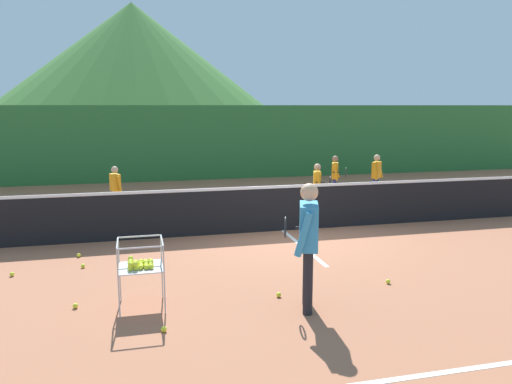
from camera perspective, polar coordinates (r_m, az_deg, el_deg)
name	(u,v)px	position (r m, az deg, el deg)	size (l,w,h in m)	color
ground_plane	(283,230)	(10.61, 3.10, -4.42)	(120.00, 120.00, 0.00)	#A86647
line_baseline_near	(453,371)	(5.63, 21.70, -18.53)	(12.30, 0.08, 0.01)	white
line_baseline_far	(238,193)	(15.02, -2.06, -0.16)	(12.30, 0.08, 0.01)	white
line_service_center	(283,230)	(10.61, 3.10, -4.41)	(0.08, 5.03, 0.01)	white
tennis_net	(283,207)	(10.50, 3.13, -1.78)	(12.91, 0.08, 1.05)	#333338
instructor	(308,235)	(6.38, 5.95, -4.90)	(0.46, 0.83, 1.66)	black
student_0	(116,186)	(12.42, -15.81, 0.68)	(0.31, 0.49, 1.19)	silver
student_1	(318,184)	(12.22, 7.09, 0.96)	(0.41, 0.67, 1.23)	black
student_2	(335,174)	(14.01, 9.10, 2.10)	(0.41, 0.69, 1.25)	navy
student_3	(376,173)	(14.19, 13.65, 2.13)	(0.47, 0.46, 1.29)	navy
ball_cart	(140,265)	(6.68, -13.21, -8.10)	(0.58, 0.58, 0.90)	#B7B7BC
tennis_ball_0	(164,329)	(6.14, -10.52, -15.22)	(0.07, 0.07, 0.07)	yellow
tennis_ball_2	(388,281)	(7.78, 14.91, -9.89)	(0.07, 0.07, 0.07)	yellow
tennis_ball_4	(12,274)	(8.70, -26.19, -8.45)	(0.07, 0.07, 0.07)	yellow
tennis_ball_5	(75,306)	(7.08, -20.02, -12.16)	(0.07, 0.07, 0.07)	yellow
tennis_ball_7	(79,255)	(9.30, -19.67, -6.85)	(0.07, 0.07, 0.07)	yellow
tennis_ball_8	(279,295)	(7.04, 2.62, -11.68)	(0.07, 0.07, 0.07)	yellow
tennis_ball_10	(83,266)	(8.69, -19.23, -7.99)	(0.07, 0.07, 0.07)	yellow
windscreen_fence	(220,143)	(17.88, -4.13, 5.68)	(27.06, 0.08, 2.63)	#286B33
hill_0	(134,64)	(73.26, -13.86, 14.02)	(43.30, 43.30, 16.54)	#38702D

